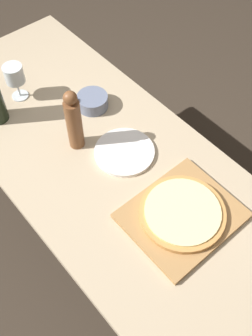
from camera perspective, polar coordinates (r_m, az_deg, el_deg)
The scene contains 8 objects.
ground_plane at distance 2.12m, azimuth -2.17°, elevation -11.10°, with size 12.00×12.00×0.00m, color #382D23.
dining_table at distance 1.54m, azimuth -2.93°, elevation -0.78°, with size 0.71×1.78×0.76m.
cutting_board at distance 1.33m, azimuth 8.09°, elevation -6.81°, with size 0.36×0.31×0.02m.
pizza at distance 1.31m, azimuth 8.19°, elevation -6.38°, with size 0.29×0.29×0.02m.
pepper_mill at distance 1.42m, azimuth -7.59°, elevation 6.76°, with size 0.06×0.06×0.26m.
wine_glass at distance 1.66m, azimuth -15.92°, elevation 12.81°, with size 0.08×0.08×0.16m.
small_bowl at distance 1.62m, azimuth -4.88°, elevation 9.61°, with size 0.13×0.13×0.05m.
dinner_plate at distance 1.47m, azimuth -0.24°, elevation 2.35°, with size 0.23×0.23×0.01m.
Camera 1 is at (-0.51, -0.72, 1.92)m, focal length 42.00 mm.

